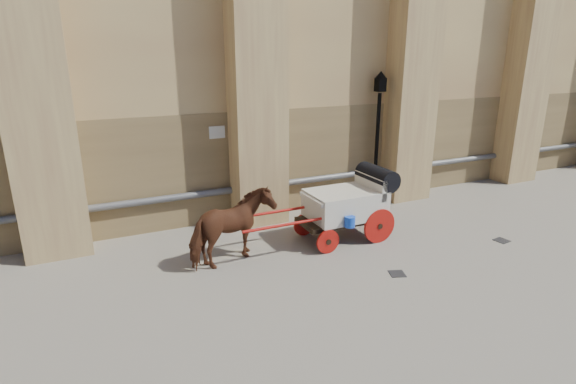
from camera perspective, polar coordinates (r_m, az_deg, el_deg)
ground at (r=10.12m, az=9.44°, el=-9.34°), size 90.00×90.00×0.00m
horse at (r=9.91m, az=-7.11°, el=-4.59°), size 2.13×1.48×1.65m
carriage at (r=11.25m, az=7.87°, el=-1.21°), size 4.04×1.43×1.77m
street_lamp at (r=13.91m, az=11.28°, el=7.20°), size 0.37×0.37×3.98m
drain_grate_near at (r=9.95m, az=13.69°, el=-10.05°), size 0.41×0.41×0.01m
drain_grate_far at (r=12.47m, az=25.49°, el=-5.58°), size 0.36×0.36×0.01m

